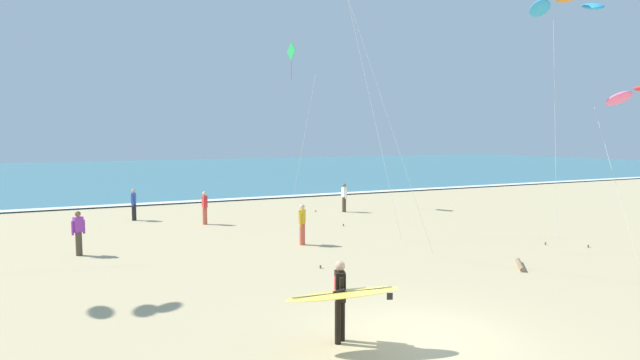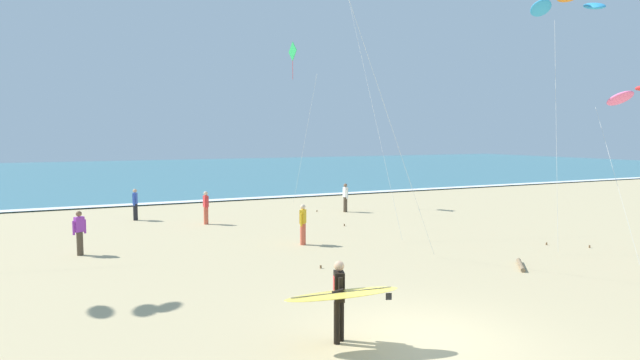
# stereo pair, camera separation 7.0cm
# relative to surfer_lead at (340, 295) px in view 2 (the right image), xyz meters

# --- Properties ---
(ground_plane) EXTENTS (160.00, 160.00, 0.00)m
(ground_plane) POSITION_rel_surfer_lead_xyz_m (1.79, -0.44, -1.05)
(ground_plane) COLOR tan
(ocean_water) EXTENTS (160.00, 60.00, 0.08)m
(ocean_water) POSITION_rel_surfer_lead_xyz_m (1.79, 54.21, -1.01)
(ocean_water) COLOR teal
(ocean_water) RESTS_ON ground
(shoreline_foam) EXTENTS (160.00, 1.01, 0.01)m
(shoreline_foam) POSITION_rel_surfer_lead_xyz_m (1.79, 24.51, -0.96)
(shoreline_foam) COLOR white
(shoreline_foam) RESTS_ON ocean_water
(surfer_lead) EXTENTS (2.33, 1.34, 1.71)m
(surfer_lead) POSITION_rel_surfer_lead_xyz_m (0.00, 0.00, 0.00)
(surfer_lead) COLOR black
(surfer_lead) RESTS_ON ground
(kite_arc_amber_near) EXTENTS (2.59, 2.53, 9.08)m
(kite_arc_amber_near) POSITION_rel_surfer_lead_xyz_m (10.89, 4.01, 7.70)
(kite_arc_amber_near) COLOR #2D99DB
(kite_arc_amber_near) RESTS_ON ground
(kite_diamond_emerald_high) EXTENTS (0.17, 3.77, 9.80)m
(kite_diamond_emerald_high) POSITION_rel_surfer_lead_xyz_m (7.47, 20.38, 7.78)
(kite_diamond_emerald_high) COLOR green
(kite_diamond_emerald_high) RESTS_ON ground
(bystander_red_top) EXTENTS (0.22, 0.50, 1.59)m
(bystander_red_top) POSITION_rel_surfer_lead_xyz_m (1.03, 15.87, -0.24)
(bystander_red_top) COLOR #D8593F
(bystander_red_top) RESTS_ON ground
(bystander_blue_top) EXTENTS (0.27, 0.48, 1.59)m
(bystander_blue_top) POSITION_rel_surfer_lead_xyz_m (-1.89, 18.57, -0.24)
(bystander_blue_top) COLOR black
(bystander_blue_top) RESTS_ON ground
(bystander_purple_top) EXTENTS (0.45, 0.31, 1.59)m
(bystander_purple_top) POSITION_rel_surfer_lead_xyz_m (-4.57, 11.20, -0.24)
(bystander_purple_top) COLOR #4C3D2D
(bystander_purple_top) RESTS_ON ground
(bystander_yellow_top) EXTENTS (0.36, 0.39, 1.59)m
(bystander_yellow_top) POSITION_rel_surfer_lead_xyz_m (3.31, 9.48, -0.24)
(bystander_yellow_top) COLOR #D8593F
(bystander_yellow_top) RESTS_ON ground
(bystander_white_top) EXTENTS (0.22, 0.50, 1.59)m
(bystander_white_top) POSITION_rel_surfer_lead_xyz_m (9.01, 16.65, -0.24)
(bystander_white_top) COLOR #4C3D2D
(bystander_white_top) RESTS_ON ground
(driftwood_log) EXTENTS (1.03, 1.18, 0.14)m
(driftwood_log) POSITION_rel_surfer_lead_xyz_m (8.26, 3.21, -0.98)
(driftwood_log) COLOR #846B4C
(driftwood_log) RESTS_ON ground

